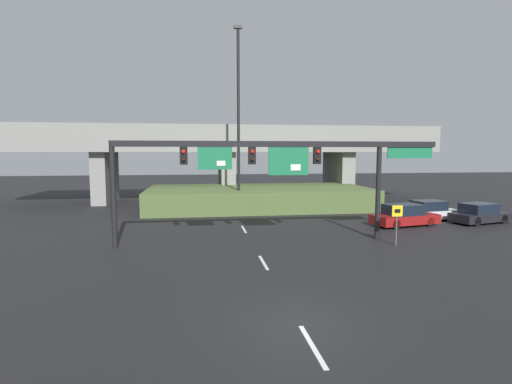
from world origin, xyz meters
TOP-DOWN VIEW (x-y plane):
  - ground_plane at (0.00, 0.00)m, footprint 160.00×160.00m
  - lane_markings at (0.00, 14.41)m, footprint 0.14×34.41m
  - signal_gantry at (1.19, 10.35)m, footprint 18.17×0.44m
  - speed_limit_sign at (7.65, 8.65)m, footprint 0.60×0.11m
  - highway_light_pole_near at (0.41, 21.89)m, footprint 0.70×0.36m
  - overpass_bridge at (0.00, 30.73)m, footprint 43.27×8.12m
  - grass_embankment at (2.48, 24.52)m, footprint 19.76×9.51m
  - parked_sedan_near_right at (11.10, 14.18)m, footprint 4.93×2.80m
  - parked_sedan_mid_right at (14.18, 16.12)m, footprint 4.45×2.42m
  - parked_sedan_far_right at (16.95, 14.35)m, footprint 4.63×2.84m

SIDE VIEW (x-z plane):
  - ground_plane at x=0.00m, z-range 0.00..0.00m
  - lane_markings at x=0.00m, z-range 0.00..0.01m
  - parked_sedan_far_right at x=16.95m, z-range -0.05..1.37m
  - parked_sedan_mid_right at x=14.18m, z-range -0.06..1.40m
  - parked_sedan_near_right at x=11.10m, z-range -0.06..1.43m
  - grass_embankment at x=2.48m, z-range 0.00..1.85m
  - speed_limit_sign at x=7.65m, z-range 0.35..2.61m
  - signal_gantry at x=1.19m, z-range 1.84..7.50m
  - overpass_bridge at x=0.00m, z-range 1.49..9.18m
  - highway_light_pole_near at x=0.41m, z-range 0.38..15.60m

